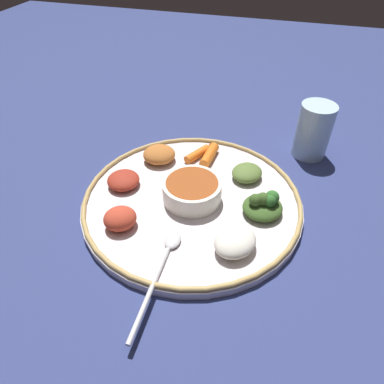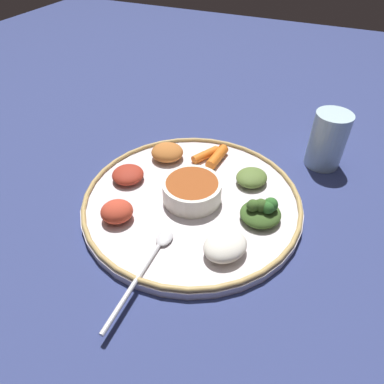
{
  "view_description": "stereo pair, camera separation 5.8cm",
  "coord_description": "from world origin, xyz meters",
  "px_view_note": "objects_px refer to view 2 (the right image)",
  "views": [
    {
      "loc": [
        0.42,
        0.12,
        0.41
      ],
      "look_at": [
        0.0,
        0.0,
        0.03
      ],
      "focal_mm": 32.32,
      "sensor_mm": 36.0,
      "label": 1
    },
    {
      "loc": [
        0.4,
        0.18,
        0.41
      ],
      "look_at": [
        0.0,
        0.0,
        0.03
      ],
      "focal_mm": 32.32,
      "sensor_mm": 36.0,
      "label": 2
    }
  ],
  "objects_px": {
    "greens_pile": "(262,211)",
    "carrot_near_spoon": "(217,155)",
    "carrot_outer": "(208,154)",
    "drinking_glass": "(327,143)",
    "spoon": "(152,261)",
    "center_bowl": "(192,190)"
  },
  "relations": [
    {
      "from": "greens_pile",
      "to": "carrot_near_spoon",
      "type": "xyz_separation_m",
      "value": [
        -0.12,
        -0.12,
        -0.01
      ]
    },
    {
      "from": "greens_pile",
      "to": "carrot_outer",
      "type": "relative_size",
      "value": 1.26
    },
    {
      "from": "carrot_outer",
      "to": "drinking_glass",
      "type": "bearing_deg",
      "value": 113.79
    },
    {
      "from": "spoon",
      "to": "carrot_outer",
      "type": "bearing_deg",
      "value": -174.86
    },
    {
      "from": "greens_pile",
      "to": "carrot_near_spoon",
      "type": "distance_m",
      "value": 0.17
    },
    {
      "from": "carrot_outer",
      "to": "center_bowl",
      "type": "bearing_deg",
      "value": 9.76
    },
    {
      "from": "center_bowl",
      "to": "greens_pile",
      "type": "height_order",
      "value": "greens_pile"
    },
    {
      "from": "spoon",
      "to": "drinking_glass",
      "type": "height_order",
      "value": "drinking_glass"
    },
    {
      "from": "carrot_near_spoon",
      "to": "carrot_outer",
      "type": "xyz_separation_m",
      "value": [
        0.0,
        -0.02,
        -0.0
      ]
    },
    {
      "from": "drinking_glass",
      "to": "center_bowl",
      "type": "bearing_deg",
      "value": -40.81
    },
    {
      "from": "center_bowl",
      "to": "carrot_near_spoon",
      "type": "bearing_deg",
      "value": -179.09
    },
    {
      "from": "drinking_glass",
      "to": "carrot_near_spoon",
      "type": "bearing_deg",
      "value": -64.35
    },
    {
      "from": "greens_pile",
      "to": "drinking_glass",
      "type": "bearing_deg",
      "value": 162.77
    },
    {
      "from": "center_bowl",
      "to": "carrot_near_spoon",
      "type": "xyz_separation_m",
      "value": [
        -0.13,
        -0.0,
        -0.01
      ]
    },
    {
      "from": "carrot_near_spoon",
      "to": "spoon",
      "type": "bearing_deg",
      "value": 1.05
    },
    {
      "from": "spoon",
      "to": "greens_pile",
      "type": "relative_size",
      "value": 2.0
    },
    {
      "from": "spoon",
      "to": "center_bowl",
      "type": "bearing_deg",
      "value": -178.84
    },
    {
      "from": "center_bowl",
      "to": "carrot_outer",
      "type": "xyz_separation_m",
      "value": [
        -0.12,
        -0.02,
        -0.01
      ]
    },
    {
      "from": "center_bowl",
      "to": "drinking_glass",
      "type": "relative_size",
      "value": 0.91
    },
    {
      "from": "greens_pile",
      "to": "center_bowl",
      "type": "bearing_deg",
      "value": -89.14
    },
    {
      "from": "greens_pile",
      "to": "carrot_near_spoon",
      "type": "height_order",
      "value": "greens_pile"
    },
    {
      "from": "carrot_outer",
      "to": "carrot_near_spoon",
      "type": "bearing_deg",
      "value": 93.35
    }
  ]
}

